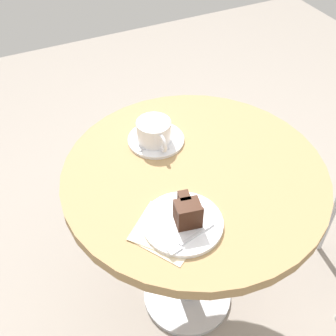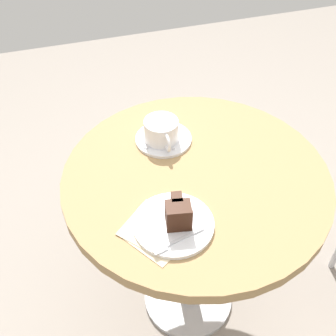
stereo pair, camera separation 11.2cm
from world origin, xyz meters
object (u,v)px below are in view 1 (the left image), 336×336
Objects in this scene: teaspoon at (149,149)px; cake_slice at (187,212)px; cake_plate at (183,223)px; saucer at (156,140)px; fork at (186,242)px; napkin at (167,230)px; coffee_cup at (154,131)px.

cake_slice is at bearing 109.75° from teaspoon.
cake_slice reaches higher than cake_plate.
saucer is 0.33m from cake_plate.
fork reaches higher than cake_plate.
saucer reaches higher than napkin.
cake_slice is 0.07m from napkin.
cake_slice is 0.40× the size of napkin.
coffee_cup is at bearing 161.21° from napkin.
teaspoon is at bearing 164.99° from napkin.
fork is 0.65× the size of napkin.
cake_slice is 0.07m from fork.
cake_slice is at bearing -131.87° from fork.
fork is (0.06, -0.02, 0.01)m from cake_plate.
coffee_cup reaches higher than napkin.
napkin is (0.31, -0.11, -0.04)m from coffee_cup.
napkin is (0.00, -0.04, -0.00)m from cake_plate.
cake_plate is 0.96× the size of napkin.
teaspoon is (0.03, -0.03, -0.03)m from coffee_cup.
cake_slice is (0.31, -0.05, -0.00)m from coffee_cup.
cake_plate is (0.28, -0.03, -0.01)m from teaspoon.
coffee_cup is at bearing -115.03° from fork.
saucer is 0.04m from coffee_cup.
saucer is at bearing -115.98° from fork.
fork is (0.38, -0.09, 0.01)m from saucer.
teaspoon is 0.64× the size of fork.
coffee_cup reaches higher than fork.
teaspoon is at bearing -46.93° from saucer.
saucer is at bearing -112.81° from teaspoon.
fork is (0.37, -0.08, -0.03)m from coffee_cup.
coffee_cup reaches higher than saucer.
saucer is 0.33m from cake_slice.
napkin is (0.32, -0.11, -0.00)m from saucer.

